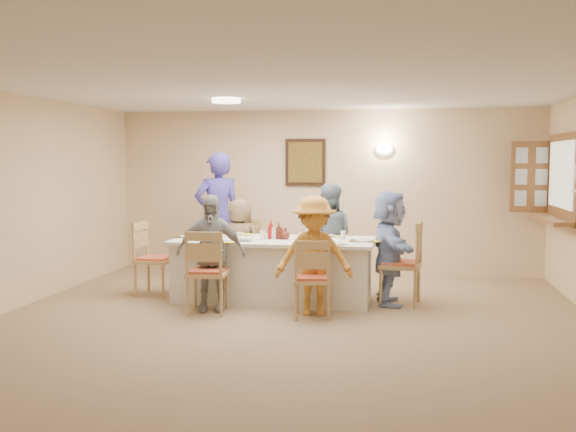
% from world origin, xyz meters
% --- Properties ---
extents(ground, '(7.00, 7.00, 0.00)m').
position_xyz_m(ground, '(0.00, 0.00, 0.00)').
color(ground, '#957C62').
extents(room_walls, '(7.00, 7.00, 7.00)m').
position_xyz_m(room_walls, '(0.00, 0.00, 1.51)').
color(room_walls, beige).
rests_on(room_walls, ground).
extents(wall_picture, '(0.62, 0.05, 0.72)m').
position_xyz_m(wall_picture, '(-0.30, 3.46, 1.70)').
color(wall_picture, '#3B2314').
rests_on(wall_picture, room_walls).
extents(wall_sconce, '(0.26, 0.09, 0.18)m').
position_xyz_m(wall_sconce, '(0.90, 3.44, 1.90)').
color(wall_sconce, white).
rests_on(wall_sconce, room_walls).
extents(ceiling_light, '(0.36, 0.36, 0.05)m').
position_xyz_m(ceiling_light, '(-1.00, 1.50, 2.47)').
color(ceiling_light, white).
rests_on(ceiling_light, room_walls).
extents(serving_hatch, '(0.06, 1.50, 1.15)m').
position_xyz_m(serving_hatch, '(3.21, 2.40, 1.50)').
color(serving_hatch, '#9A5F38').
rests_on(serving_hatch, room_walls).
extents(hatch_sill, '(0.30, 1.50, 0.05)m').
position_xyz_m(hatch_sill, '(3.09, 2.40, 0.97)').
color(hatch_sill, '#9A5F38').
rests_on(hatch_sill, room_walls).
extents(shutter_door, '(0.55, 0.04, 1.00)m').
position_xyz_m(shutter_door, '(2.95, 3.16, 1.50)').
color(shutter_door, '#9A5F38').
rests_on(shutter_door, room_walls).
extents(dining_table, '(2.47, 1.05, 0.76)m').
position_xyz_m(dining_table, '(-0.38, 1.40, 0.38)').
color(dining_table, white).
rests_on(dining_table, ground).
extents(chair_back_left, '(0.51, 0.51, 0.92)m').
position_xyz_m(chair_back_left, '(-0.98, 2.20, 0.46)').
color(chair_back_left, tan).
rests_on(chair_back_left, ground).
extents(chair_back_right, '(0.49, 0.49, 0.93)m').
position_xyz_m(chair_back_right, '(0.22, 2.20, 0.46)').
color(chair_back_right, tan).
rests_on(chair_back_right, ground).
extents(chair_front_left, '(0.50, 0.50, 0.96)m').
position_xyz_m(chair_front_left, '(-0.98, 0.60, 0.48)').
color(chair_front_left, tan).
rests_on(chair_front_left, ground).
extents(chair_front_right, '(0.47, 0.47, 0.88)m').
position_xyz_m(chair_front_right, '(0.22, 0.60, 0.44)').
color(chair_front_right, tan).
rests_on(chair_front_right, ground).
extents(chair_left_end, '(0.48, 0.48, 0.95)m').
position_xyz_m(chair_left_end, '(-1.93, 1.40, 0.48)').
color(chair_left_end, tan).
rests_on(chair_left_end, ground).
extents(chair_right_end, '(0.54, 0.54, 1.01)m').
position_xyz_m(chair_right_end, '(1.17, 1.40, 0.51)').
color(chair_right_end, tan).
rests_on(chair_right_end, ground).
extents(diner_back_left, '(0.73, 0.60, 1.22)m').
position_xyz_m(diner_back_left, '(-0.98, 2.08, 0.61)').
color(diner_back_left, brown).
rests_on(diner_back_left, ground).
extents(diner_back_right, '(0.74, 0.60, 1.43)m').
position_xyz_m(diner_back_right, '(0.22, 2.08, 0.71)').
color(diner_back_right, '#768CA1').
rests_on(diner_back_right, ground).
extents(diner_front_left, '(0.90, 0.60, 1.34)m').
position_xyz_m(diner_front_left, '(-0.98, 0.72, 0.67)').
color(diner_front_left, '#9E9E9E').
rests_on(diner_front_left, ground).
extents(diner_front_right, '(1.00, 0.74, 1.33)m').
position_xyz_m(diner_front_right, '(0.22, 0.72, 0.67)').
color(diner_front_right, orange).
rests_on(diner_front_right, ground).
extents(diner_right_end, '(1.38, 0.75, 1.37)m').
position_xyz_m(diner_right_end, '(1.04, 1.40, 0.69)').
color(diner_right_end, '#94ABDF').
rests_on(diner_right_end, ground).
extents(caregiver, '(1.06, 1.04, 1.85)m').
position_xyz_m(caregiver, '(-1.43, 2.55, 0.92)').
color(caregiver, '#4239A5').
rests_on(caregiver, ground).
extents(placemat_fl, '(0.37, 0.28, 0.01)m').
position_xyz_m(placemat_fl, '(-0.98, 0.98, 0.76)').
color(placemat_fl, '#472B19').
rests_on(placemat_fl, dining_table).
extents(plate_fl, '(0.26, 0.26, 0.02)m').
position_xyz_m(plate_fl, '(-0.98, 0.98, 0.77)').
color(plate_fl, white).
rests_on(plate_fl, dining_table).
extents(napkin_fl, '(0.15, 0.15, 0.01)m').
position_xyz_m(napkin_fl, '(-0.80, 0.93, 0.77)').
color(napkin_fl, '#FAF234').
rests_on(napkin_fl, dining_table).
extents(placemat_fr, '(0.33, 0.25, 0.01)m').
position_xyz_m(placemat_fr, '(0.22, 0.98, 0.76)').
color(placemat_fr, '#472B19').
rests_on(placemat_fr, dining_table).
extents(plate_fr, '(0.25, 0.25, 0.02)m').
position_xyz_m(plate_fr, '(0.22, 0.98, 0.77)').
color(plate_fr, white).
rests_on(plate_fr, dining_table).
extents(napkin_fr, '(0.15, 0.15, 0.01)m').
position_xyz_m(napkin_fr, '(0.40, 0.93, 0.77)').
color(napkin_fr, '#FAF234').
rests_on(napkin_fr, dining_table).
extents(placemat_bl, '(0.34, 0.25, 0.01)m').
position_xyz_m(placemat_bl, '(-0.98, 1.82, 0.76)').
color(placemat_bl, '#472B19').
rests_on(placemat_bl, dining_table).
extents(plate_bl, '(0.23, 0.23, 0.01)m').
position_xyz_m(plate_bl, '(-0.98, 1.82, 0.77)').
color(plate_bl, white).
rests_on(plate_bl, dining_table).
extents(napkin_bl, '(0.14, 0.14, 0.01)m').
position_xyz_m(napkin_bl, '(-0.80, 1.77, 0.77)').
color(napkin_bl, '#FAF234').
rests_on(napkin_bl, dining_table).
extents(placemat_br, '(0.35, 0.26, 0.01)m').
position_xyz_m(placemat_br, '(0.22, 1.82, 0.76)').
color(placemat_br, '#472B19').
rests_on(placemat_br, dining_table).
extents(plate_br, '(0.24, 0.24, 0.01)m').
position_xyz_m(plate_br, '(0.22, 1.82, 0.77)').
color(plate_br, white).
rests_on(plate_br, dining_table).
extents(napkin_br, '(0.13, 0.13, 0.01)m').
position_xyz_m(napkin_br, '(0.40, 1.77, 0.77)').
color(napkin_br, '#FAF234').
rests_on(napkin_br, dining_table).
extents(placemat_le, '(0.33, 0.24, 0.01)m').
position_xyz_m(placemat_le, '(-1.48, 1.40, 0.76)').
color(placemat_le, '#472B19').
rests_on(placemat_le, dining_table).
extents(plate_le, '(0.22, 0.22, 0.01)m').
position_xyz_m(plate_le, '(-1.48, 1.40, 0.77)').
color(plate_le, white).
rests_on(plate_le, dining_table).
extents(napkin_le, '(0.14, 0.14, 0.01)m').
position_xyz_m(napkin_le, '(-1.30, 1.35, 0.77)').
color(napkin_le, '#FAF234').
rests_on(napkin_le, dining_table).
extents(placemat_re, '(0.35, 0.26, 0.01)m').
position_xyz_m(placemat_re, '(0.74, 1.40, 0.76)').
color(placemat_re, '#472B19').
rests_on(placemat_re, dining_table).
extents(plate_re, '(0.26, 0.26, 0.02)m').
position_xyz_m(plate_re, '(0.74, 1.40, 0.77)').
color(plate_re, white).
rests_on(plate_re, dining_table).
extents(napkin_re, '(0.14, 0.14, 0.01)m').
position_xyz_m(napkin_re, '(0.92, 1.35, 0.77)').
color(napkin_re, '#FAF234').
rests_on(napkin_re, dining_table).
extents(teacup_a, '(0.15, 0.15, 0.09)m').
position_xyz_m(teacup_a, '(-1.15, 1.10, 0.80)').
color(teacup_a, white).
rests_on(teacup_a, dining_table).
extents(teacup_b, '(0.13, 0.13, 0.09)m').
position_xyz_m(teacup_b, '(0.03, 1.95, 0.80)').
color(teacup_b, white).
rests_on(teacup_b, dining_table).
extents(bowl_a, '(0.19, 0.19, 0.05)m').
position_xyz_m(bowl_a, '(-0.67, 1.17, 0.78)').
color(bowl_a, white).
rests_on(bowl_a, dining_table).
extents(bowl_b, '(0.27, 0.27, 0.06)m').
position_xyz_m(bowl_b, '(-0.02, 1.65, 0.79)').
color(bowl_b, white).
rests_on(bowl_b, dining_table).
extents(condiment_ketchup, '(0.10, 0.10, 0.24)m').
position_xyz_m(condiment_ketchup, '(-0.42, 1.40, 0.88)').
color(condiment_ketchup, red).
rests_on(condiment_ketchup, dining_table).
extents(condiment_brown, '(0.14, 0.14, 0.20)m').
position_xyz_m(condiment_brown, '(-0.32, 1.44, 0.86)').
color(condiment_brown, '#5A2218').
rests_on(condiment_brown, dining_table).
extents(condiment_malt, '(0.14, 0.14, 0.14)m').
position_xyz_m(condiment_malt, '(-0.23, 1.40, 0.83)').
color(condiment_malt, '#5A2218').
rests_on(condiment_malt, dining_table).
extents(drinking_glass, '(0.06, 0.06, 0.10)m').
position_xyz_m(drinking_glass, '(-0.53, 1.45, 0.82)').
color(drinking_glass, silver).
rests_on(drinking_glass, dining_table).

